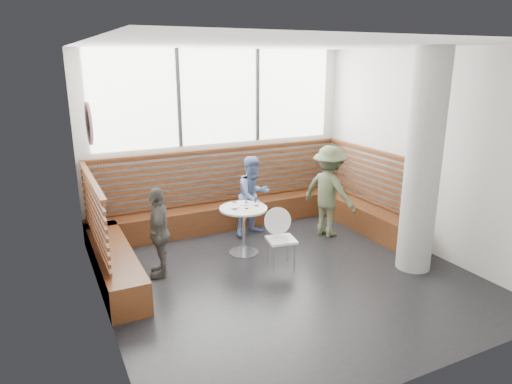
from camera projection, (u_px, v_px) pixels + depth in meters
name	position (u px, v px, depth m)	size (l,w,h in m)	color
room	(288.00, 168.00, 6.18)	(5.00, 5.00, 3.20)	silver
booth	(237.00, 213.00, 8.04)	(5.00, 2.50, 1.44)	#4A2612
concrete_column	(423.00, 164.00, 6.44)	(0.50, 0.50, 3.20)	gray
wall_art	(89.00, 124.00, 5.29)	(0.50, 0.50, 0.03)	white
cafe_table	(243.00, 221.00, 7.23)	(0.76, 0.76, 0.78)	silver
cafe_chair	(279.00, 233.00, 6.83)	(0.42, 0.41, 0.88)	white
adult_man	(329.00, 191.00, 7.94)	(1.04, 0.60, 1.61)	#50593B
child_back	(254.00, 196.00, 8.01)	(0.69, 0.54, 1.42)	#5F74A5
child_left	(159.00, 232.00, 6.48)	(0.77, 0.32, 1.31)	#514F49
plate_near	(235.00, 207.00, 7.19)	(0.18, 0.18, 0.01)	white
plate_far	(243.00, 203.00, 7.35)	(0.22, 0.22, 0.02)	white
glass_left	(235.00, 206.00, 7.07)	(0.07, 0.07, 0.12)	white
glass_mid	(247.00, 205.00, 7.12)	(0.06, 0.06, 0.10)	white
glass_right	(257.00, 202.00, 7.26)	(0.07, 0.07, 0.11)	white
menu_card	(250.00, 211.00, 6.99)	(0.19, 0.13, 0.00)	#A5C64C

